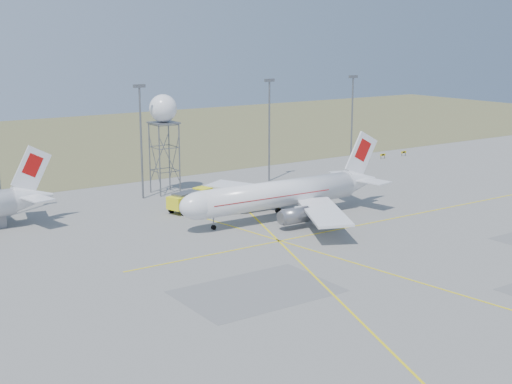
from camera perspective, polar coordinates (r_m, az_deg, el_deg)
ground at (r=85.86m, az=17.17°, el=-7.84°), size 400.00×400.00×0.00m
grass_strip at (r=201.83m, az=-15.56°, el=3.78°), size 400.00×120.00×0.03m
mast_b at (r=128.37m, az=-9.20°, el=4.75°), size 2.20×0.50×20.50m
mast_c at (r=142.46m, az=1.07°, el=5.66°), size 2.20×0.50×20.50m
mast_d at (r=156.18m, az=7.70°, el=6.16°), size 2.20×0.50×20.50m
taxi_sign_near at (r=172.64m, az=10.11°, el=2.93°), size 1.60×0.17×1.20m
taxi_sign_far at (r=177.57m, az=11.73°, el=3.12°), size 1.60×0.17×1.20m
airliner_main at (r=114.06m, az=2.04°, el=-0.19°), size 38.22×37.17×13.00m
radar_tower at (r=132.30m, az=-7.37°, el=4.27°), size 5.09×5.09×18.41m
fire_truck at (r=120.22m, az=-5.18°, el=-0.71°), size 9.08×5.38×3.45m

